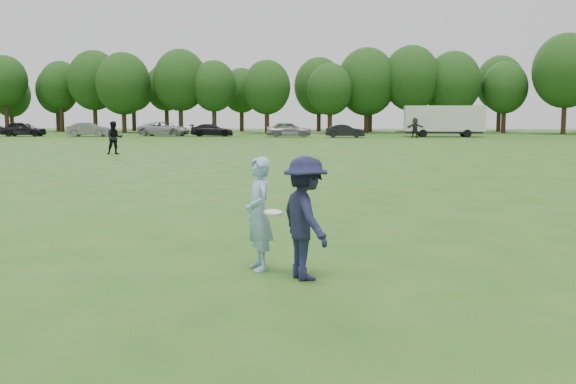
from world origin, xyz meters
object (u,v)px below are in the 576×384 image
object	(u,v)px
thrower	(259,214)
car_e	(289,129)
player_far_a	(114,138)
car_b	(89,130)
cargo_trailer	(444,120)
player_far_d	(415,128)
car_c	(164,129)
car_d	(212,130)
car_f	(345,131)
car_a	(23,129)
defender	(305,218)

from	to	relation	value
thrower	car_e	size ratio (longest dim) A/B	0.37
player_far_a	car_e	distance (m)	31.59
thrower	car_b	size ratio (longest dim) A/B	0.38
player_far_a	car_b	xyz separation A→B (m)	(-13.78, 30.40, -0.23)
player_far_a	cargo_trailer	xyz separation A→B (m)	(23.08, 32.64, 0.81)
player_far_d	car_b	xyz separation A→B (m)	(-33.71, 0.67, -0.27)
player_far_a	cargo_trailer	world-z (taller)	cargo_trailer
car_c	car_e	size ratio (longest dim) A/B	1.19
car_e	player_far_a	bearing A→B (deg)	160.68
car_d	car_f	world-z (taller)	car_d
car_b	car_e	world-z (taller)	car_e
thrower	cargo_trailer	size ratio (longest dim) A/B	0.19
car_a	car_d	distance (m)	19.95
player_far_d	car_a	bearing A→B (deg)	160.17
cargo_trailer	defender	bearing A→B (deg)	-99.16
thrower	car_f	world-z (taller)	thrower
car_c	cargo_trailer	distance (m)	29.46
defender	player_far_a	distance (m)	31.57
defender	player_far_d	world-z (taller)	player_far_d
cargo_trailer	thrower	bearing A→B (deg)	-99.91
defender	player_far_a	bearing A→B (deg)	-3.57
car_c	car_f	world-z (taller)	car_c
car_d	car_e	size ratio (longest dim) A/B	0.97
thrower	car_f	xyz separation A→B (m)	(0.55, 58.17, -0.20)
defender	car_a	distance (m)	68.09
car_b	cargo_trailer	size ratio (longest dim) A/B	0.49
thrower	car_d	world-z (taller)	thrower
car_c	car_d	distance (m)	5.36
car_e	car_f	xyz separation A→B (m)	(5.77, -0.76, -0.14)
thrower	player_far_d	size ratio (longest dim) A/B	0.85
defender	player_far_d	size ratio (longest dim) A/B	0.88
car_b	car_c	size ratio (longest dim) A/B	0.81
car_e	defender	bearing A→B (deg)	179.64
thrower	car_d	distance (m)	61.74
cargo_trailer	car_d	bearing A→B (deg)	-178.65
car_a	player_far_a	bearing A→B (deg)	-151.12
player_far_d	car_a	size ratio (longest dim) A/B	0.43
player_far_a	car_c	xyz separation A→B (m)	(-6.36, 32.73, -0.20)
player_far_d	cargo_trailer	size ratio (longest dim) A/B	0.22
car_e	car_c	bearing A→B (deg)	75.63
car_a	car_b	bearing A→B (deg)	-94.61
defender	thrower	bearing A→B (deg)	27.37
player_far_a	car_b	bearing A→B (deg)	89.65
defender	car_e	distance (m)	59.73
car_c	cargo_trailer	bearing A→B (deg)	-83.60
car_d	car_c	bearing A→B (deg)	76.93
player_far_a	cargo_trailer	distance (m)	39.98
car_b	car_d	xyz separation A→B (m)	(12.74, 1.67, -0.08)
player_far_d	car_b	distance (m)	33.71
car_f	car_a	bearing A→B (deg)	87.97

